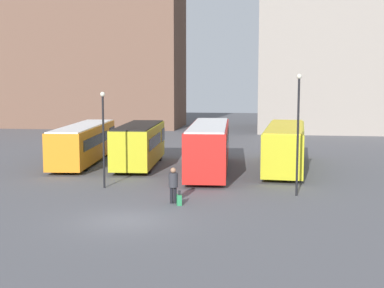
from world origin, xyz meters
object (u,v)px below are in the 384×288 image
lamp_post_0 (103,132)px  suitcase (179,200)px  traveler (173,182)px  lamp_post_1 (298,126)px  bus_1 (139,144)px  bus_2 (209,146)px  bus_3 (285,145)px  bus_0 (84,142)px

lamp_post_0 → suitcase: bearing=-36.2°
traveler → lamp_post_1: bearing=-82.9°
traveler → lamp_post_0: size_ratio=0.33×
bus_1 → bus_2: (5.29, -1.51, 0.13)m
bus_2 → suitcase: bus_2 is taller
bus_2 → lamp_post_0: size_ratio=2.20×
traveler → lamp_post_1: (6.36, 2.72, 2.73)m
bus_2 → bus_3: size_ratio=1.01×
bus_2 → bus_3: bearing=-72.6°
bus_0 → suitcase: bus_0 is taller
bus_1 → bus_3: size_ratio=0.76×
bus_1 → lamp_post_0: lamp_post_0 is taller
suitcase → lamp_post_0: (-5.07, 3.71, 3.03)m
bus_2 → traveler: size_ratio=6.67×
bus_1 → suitcase: bearing=-161.3°
bus_3 → bus_1: bearing=96.2°
bus_0 → lamp_post_1: bearing=-127.5°
suitcase → bus_3: bearing=-40.9°
lamp_post_1 → bus_3: bearing=92.2°
bus_1 → traveler: bus_1 is taller
traveler → lamp_post_1: 7.43m
bus_0 → bus_1: bearing=-108.9°
bus_3 → lamp_post_0: size_ratio=2.18×
bus_0 → lamp_post_1: lamp_post_1 is taller
lamp_post_1 → suitcase: bearing=-152.8°
lamp_post_1 → traveler: bearing=-156.9°
suitcase → lamp_post_0: 6.97m
lamp_post_0 → bus_2: bearing=50.0°
bus_0 → lamp_post_0: bearing=-159.4°
lamp_post_0 → traveler: bearing=-35.4°
bus_2 → bus_3: bus_2 is taller
bus_2 → bus_3: 5.61m
suitcase → traveler: bearing=28.9°
bus_0 → lamp_post_0: (4.43, -9.15, 1.73)m
bus_3 → lamp_post_0: lamp_post_0 is taller
bus_1 → bus_2: size_ratio=0.75×
bus_1 → lamp_post_0: size_ratio=1.65×
lamp_post_0 → bus_0: bearing=115.8°
bus_0 → traveler: bearing=-149.1°
traveler → suitcase: traveler is taller
bus_1 → traveler: size_ratio=4.98×
bus_0 → bus_1: bus_1 is taller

